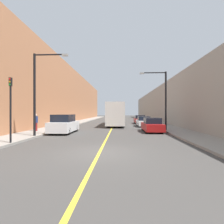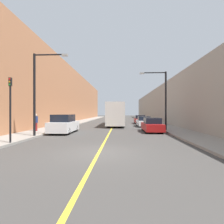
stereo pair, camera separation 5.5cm
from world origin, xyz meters
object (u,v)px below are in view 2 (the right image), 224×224
Objects in this scene: parked_suv_left at (64,124)px; car_right_mid at (144,122)px; car_right_near at (152,125)px; bus at (116,114)px; pedestrian at (36,122)px; street_lamp_right at (163,96)px; car_right_far at (140,120)px; street_lamp_left at (38,88)px; traffic_light at (10,107)px.

parked_suv_left is 12.56m from car_right_mid.
car_right_mid is (0.02, 7.00, -0.01)m from car_right_near.
bus is 4.88m from car_right_mid.
car_right_near reaches higher than car_right_mid.
street_lamp_right is at bearing 6.56° from pedestrian.
street_lamp_right is (5.39, -8.86, 2.09)m from bus.
car_right_mid is 7.45m from street_lamp_right.
pedestrian reaches higher than parked_suv_left.
car_right_far is (4.27, 4.04, -1.17)m from bus.
car_right_near is (9.20, 1.52, -0.19)m from parked_suv_left.
parked_suv_left is 1.06× the size of car_right_far.
street_lamp_left is at bearing -120.31° from car_right_far.
parked_suv_left is 9.33m from car_right_near.
street_lamp_left is (-10.39, -4.70, 3.50)m from car_right_near.
street_lamp_left reaches higher than street_lamp_right.
parked_suv_left is 17.55m from car_right_far.
pedestrian is (-3.16, 0.38, 0.22)m from parked_suv_left.
traffic_light reaches higher than car_right_far.
street_lamp_right is (1.13, -12.90, 3.25)m from car_right_far.
car_right_far is at bearing 49.15° from pedestrian.
bus is at bearing 64.83° from parked_suv_left.
car_right_far is (0.12, 6.33, 0.02)m from car_right_mid.
street_lamp_right is at bearing 18.62° from car_right_near.
car_right_near is at bearing -66.07° from bus.
street_lamp_left is at bearing -131.67° from car_right_mid.
traffic_light is (-6.47, -17.36, 0.60)m from bus.
car_right_near is 2.53× the size of pedestrian.
pedestrian is at bearing -146.69° from car_right_mid.
car_right_far is (0.15, 13.33, 0.01)m from car_right_near.
car_right_near is at bearing 5.26° from pedestrian.
car_right_near is 0.66× the size of street_lamp_left.
street_lamp_right reaches higher than pedestrian.
car_right_mid is at bearing 33.31° from pedestrian.
bus is at bearing 113.93° from car_right_near.
street_lamp_right is 14.68m from traffic_light.
traffic_light is (-11.87, -8.51, -1.48)m from street_lamp_right.
bus is 2.75× the size of car_right_far.
street_lamp_left reaches higher than car_right_far.
car_right_far is at bearing 88.87° from car_right_mid.
car_right_mid is 1.06× the size of traffic_light.
pedestrian is at bearing -128.33° from bus.
bus reaches higher than car_right_near.
street_lamp_left reaches higher than traffic_light.
bus is at bearing 65.85° from street_lamp_left.
traffic_light is (-10.62, -15.08, 1.79)m from car_right_mid.
car_right_near is 11.93m from street_lamp_left.
traffic_light reaches higher than bus.
street_lamp_right is (1.25, -6.57, 3.27)m from car_right_mid.
street_lamp_left is 5.12m from pedestrian.
car_right_mid is (9.22, 8.52, -0.20)m from parked_suv_left.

